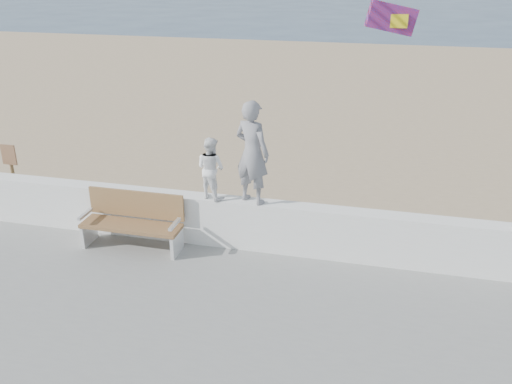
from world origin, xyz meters
TOP-DOWN VIEW (x-y plane):
  - ground at (0.00, 0.00)m, footprint 220.00×220.00m
  - sand at (0.00, 9.00)m, footprint 90.00×40.00m
  - seawall at (0.00, 2.00)m, footprint 30.00×0.35m
  - adult at (0.08, 2.00)m, footprint 0.77×0.65m
  - child at (-0.65, 2.00)m, footprint 0.66×0.60m
  - bench at (-1.99, 1.55)m, footprint 1.80×0.57m
  - parafoil_kite at (2.17, 5.74)m, footprint 1.10×0.49m
  - sign at (-5.11, 2.53)m, footprint 0.32×0.07m

SIDE VIEW (x-z plane):
  - ground at x=0.00m, z-range 0.00..0.00m
  - sand at x=0.00m, z-range 0.00..0.08m
  - seawall at x=0.00m, z-range 0.18..1.08m
  - bench at x=-1.99m, z-range 0.19..1.19m
  - sign at x=-5.11m, z-range 0.21..1.67m
  - child at x=-0.65m, z-range 1.08..2.18m
  - adult at x=0.08m, z-range 1.08..2.87m
  - parafoil_kite at x=2.17m, z-range 3.46..4.19m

